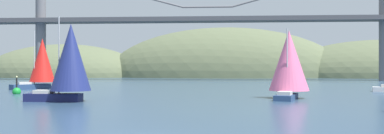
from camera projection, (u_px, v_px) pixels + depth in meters
headland_right at (380, 77)px, 151.46m from camera, size 73.70×44.00×26.67m
headland_center at (225, 77)px, 155.52m from camera, size 87.42×44.00×36.11m
headland_left at (65, 77)px, 159.95m from camera, size 61.54×44.00×24.42m
suspension_bridge at (208, 13)px, 116.01m from camera, size 129.57×6.00×41.74m
sailboat_red_spinnaker at (41, 62)px, 70.46m from camera, size 6.86×7.47×9.54m
sailboat_pink_spinnaker at (289, 62)px, 48.62m from camera, size 5.68×7.89×7.89m
sailboat_navy_sail at (70, 60)px, 44.11m from camera, size 6.85×4.17×8.82m
channel_buoy at (17, 91)px, 56.75m from camera, size 1.10×1.10×2.64m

